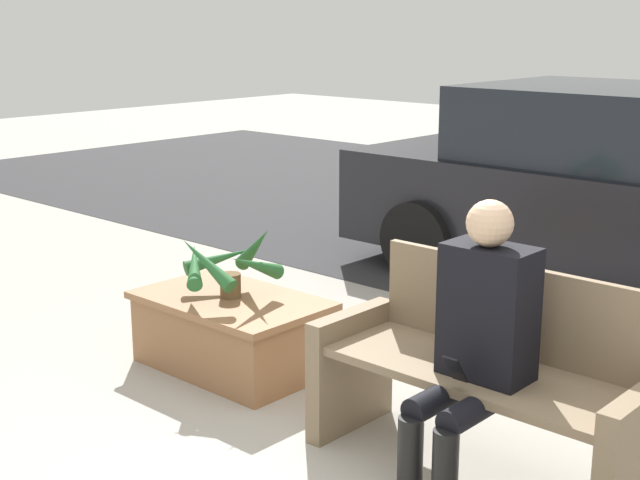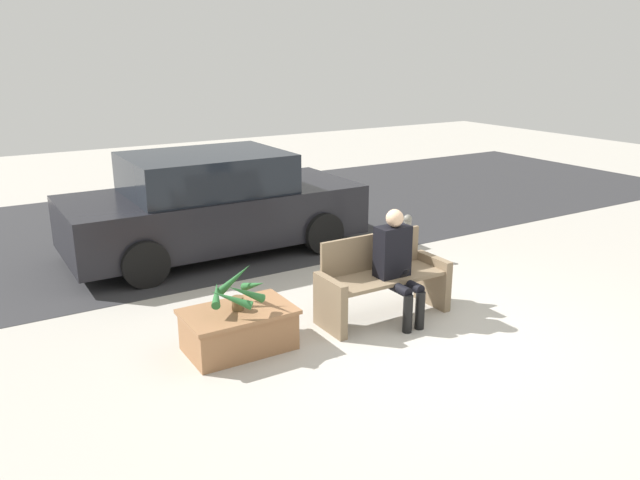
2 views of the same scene
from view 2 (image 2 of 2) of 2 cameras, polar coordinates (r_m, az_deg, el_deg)
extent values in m
plane|color=#ADA89E|center=(6.69, 9.21, -8.76)|extent=(30.00, 30.00, 0.00)
cube|color=#2D2D30|center=(11.19, -9.31, 1.87)|extent=(20.00, 6.00, 0.01)
cube|color=#7A664C|center=(6.62, 0.92, -5.99)|extent=(0.09, 0.55, 0.60)
cube|color=#7A664C|center=(7.42, 10.25, -3.67)|extent=(0.09, 0.55, 0.60)
cube|color=#7A664C|center=(6.93, 5.91, -3.41)|extent=(1.33, 0.51, 0.04)
cube|color=#7A664C|center=(7.05, 4.71, -1.07)|extent=(1.33, 0.04, 0.41)
cube|color=black|center=(6.84, 6.63, -1.03)|extent=(0.37, 0.22, 0.57)
sphere|color=tan|center=(6.72, 6.85, 2.00)|extent=(0.19, 0.19, 0.19)
cylinder|color=black|center=(6.76, 7.02, -4.32)|extent=(0.11, 0.40, 0.11)
cylinder|color=black|center=(6.86, 8.13, -4.04)|extent=(0.11, 0.40, 0.11)
cylinder|color=black|center=(6.70, 8.02, -6.69)|extent=(0.10, 0.10, 0.42)
cylinder|color=black|center=(6.80, 9.12, -6.38)|extent=(0.10, 0.10, 0.42)
cube|color=black|center=(6.73, 7.78, -3.03)|extent=(0.07, 0.09, 0.12)
cube|color=#936642|center=(6.33, -7.43, -8.11)|extent=(1.03, 0.63, 0.42)
cube|color=#936642|center=(6.25, -7.50, -6.52)|extent=(1.08, 0.68, 0.04)
cylinder|color=brown|center=(6.22, -7.53, -5.76)|extent=(0.12, 0.12, 0.14)
cone|color=#26602D|center=(6.25, -6.07, -4.11)|extent=(0.13, 0.42, 0.24)
cone|color=#26602D|center=(6.29, -7.82, -3.53)|extent=(0.38, 0.18, 0.33)
cone|color=#26602D|center=(6.18, -9.46, -4.92)|extent=(0.25, 0.42, 0.16)
cone|color=#26602D|center=(5.99, -8.10, -5.34)|extent=(0.38, 0.34, 0.20)
cone|color=#26602D|center=(6.00, -6.79, -4.82)|extent=(0.41, 0.12, 0.28)
cube|color=black|center=(9.29, -9.58, 2.30)|extent=(4.25, 1.80, 0.73)
cube|color=black|center=(9.11, -10.40, 6.10)|extent=(2.21, 1.66, 0.55)
cylinder|color=black|center=(9.14, 0.31, 0.63)|extent=(0.61, 0.18, 0.61)
cylinder|color=black|center=(10.66, -4.78, 2.97)|extent=(0.61, 0.18, 0.61)
cylinder|color=black|center=(8.14, -15.70, -2.11)|extent=(0.61, 0.18, 0.61)
cylinder|color=black|center=(9.82, -18.64, 0.88)|extent=(0.61, 0.18, 0.61)
cylinder|color=slate|center=(8.92, 7.94, -0.06)|extent=(0.11, 0.11, 0.58)
sphere|color=slate|center=(8.83, 8.03, 1.93)|extent=(0.12, 0.12, 0.12)
camera|label=1|loc=(6.29, 39.01, 4.70)|focal=50.00mm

